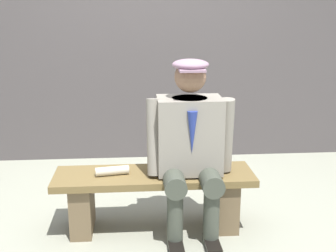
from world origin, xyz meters
TOP-DOWN VIEW (x-y plane):
  - ground_plane at (0.00, 0.00)m, footprint 30.00×30.00m
  - bench at (0.00, 0.00)m, footprint 1.43×0.41m
  - seated_man at (-0.25, 0.05)m, footprint 0.62×0.60m
  - rolled_magazine at (0.30, 0.01)m, footprint 0.24×0.10m
  - stadium_wall at (0.00, -1.73)m, footprint 12.00×0.24m

SIDE VIEW (x-z plane):
  - ground_plane at x=0.00m, z-range 0.00..0.00m
  - bench at x=0.00m, z-range 0.07..0.49m
  - rolled_magazine at x=0.30m, z-range 0.43..0.49m
  - seated_man at x=-0.25m, z-range 0.06..1.30m
  - stadium_wall at x=0.00m, z-range 0.00..2.32m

